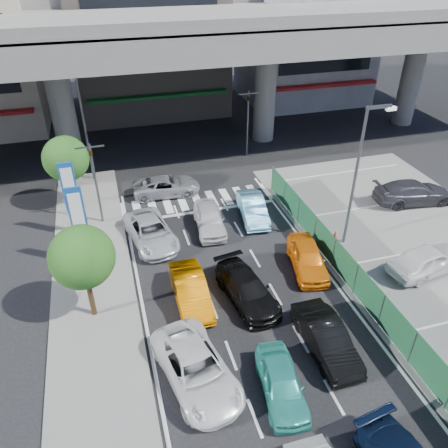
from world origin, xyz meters
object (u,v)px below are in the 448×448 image
object	(u,v)px
street_lamp_right	(360,167)
parked_sedan_dgrey	(413,192)
tree_far	(66,159)
parked_sedan_white	(428,260)
traffic_light_right	(248,108)
sedan_white_front_mid	(209,219)
sedan_black_mid	(247,289)
taxi_orange_right	(308,258)
taxi_teal_mid	(281,383)
kei_truck_front_right	(253,208)
sedan_white_mid_left	(196,368)
crossing_wagon_silver	(167,186)
street_lamp_left	(85,116)
taxi_orange_left	(191,290)
traffic_light_left	(93,165)
hatch_black_mid_right	(326,338)
traffic_cone	(335,236)
signboard_near	(78,216)
signboard_far	(70,190)
tree_near	(82,257)
wagon_silver_front_left	(151,232)

from	to	relation	value
street_lamp_right	parked_sedan_dgrey	size ratio (longest dim) A/B	1.56
street_lamp_right	parked_sedan_dgrey	world-z (taller)	street_lamp_right
tree_far	parked_sedan_white	distance (m)	21.48
traffic_light_right	sedan_white_front_mid	world-z (taller)	traffic_light_right
sedan_black_mid	taxi_orange_right	bearing A→B (deg)	10.98
taxi_teal_mid	kei_truck_front_right	xyz separation A→B (m)	(3.15, 12.28, 0.04)
sedan_white_mid_left	sedan_black_mid	size ratio (longest dim) A/B	1.10
tree_far	crossing_wagon_silver	size ratio (longest dim) A/B	1.06
street_lamp_left	taxi_orange_left	distance (m)	15.38
crossing_wagon_silver	parked_sedan_white	xyz separation A→B (m)	(11.55, -12.05, 0.19)
taxi_teal_mid	sedan_white_front_mid	world-z (taller)	sedan_white_front_mid
sedan_black_mid	parked_sedan_white	world-z (taller)	parked_sedan_white
traffic_light_left	sedan_white_front_mid	bearing A→B (deg)	-21.81
hatch_black_mid_right	sedan_black_mid	xyz separation A→B (m)	(-2.19, 3.86, -0.04)
street_lamp_left	taxi_orange_right	xyz separation A→B (m)	(10.26, -13.57, -4.08)
street_lamp_right	taxi_orange_left	world-z (taller)	street_lamp_right
street_lamp_right	sedan_white_front_mid	bearing A→B (deg)	153.90
traffic_light_left	traffic_light_right	xyz separation A→B (m)	(11.70, 7.00, 0.00)
taxi_orange_left	parked_sedan_dgrey	distance (m)	16.81
parked_sedan_white	traffic_light_right	bearing A→B (deg)	5.41
street_lamp_left	traffic_cone	distance (m)	17.97
traffic_light_left	sedan_black_mid	distance (m)	11.44
signboard_near	signboard_far	distance (m)	3.03
parked_sedan_dgrey	crossing_wagon_silver	bearing A→B (deg)	76.55
sedan_black_mid	taxi_orange_right	size ratio (longest dim) A/B	1.11
traffic_light_right	sedan_white_mid_left	bearing A→B (deg)	-113.87
tree_near	parked_sedan_white	size ratio (longest dim) A/B	1.08
signboard_near	sedan_black_mid	distance (m)	9.16
wagon_silver_front_left	kei_truck_front_right	world-z (taller)	same
signboard_near	crossing_wagon_silver	world-z (taller)	signboard_near
signboard_near	sedan_white_front_mid	xyz separation A→B (m)	(7.15, 1.54, -2.37)
tree_near	parked_sedan_white	bearing A→B (deg)	-5.40
traffic_light_right	wagon_silver_front_left	size ratio (longest dim) A/B	1.08
taxi_orange_left	sedan_white_mid_left	bearing A→B (deg)	-99.56
signboard_near	signboard_far	size ratio (longest dim) A/B	1.00
taxi_orange_left	kei_truck_front_right	bearing A→B (deg)	49.99
sedan_white_mid_left	sedan_black_mid	bearing A→B (deg)	37.49
wagon_silver_front_left	sedan_white_front_mid	size ratio (longest dim) A/B	1.19
hatch_black_mid_right	traffic_cone	distance (m)	8.19
taxi_orange_right	parked_sedan_dgrey	xyz separation A→B (m)	(9.58, 4.36, 0.11)
taxi_orange_right	crossing_wagon_silver	distance (m)	11.55
tree_far	crossing_wagon_silver	world-z (taller)	tree_far
taxi_orange_right	taxi_teal_mid	bearing A→B (deg)	-110.92
tree_near	tree_far	distance (m)	10.53
parked_sedan_dgrey	sedan_white_front_mid	bearing A→B (deg)	93.74
street_lamp_right	wagon_silver_front_left	size ratio (longest dim) A/B	1.66
taxi_orange_right	wagon_silver_front_left	xyz separation A→B (m)	(-7.53, 4.74, -0.02)
taxi_orange_right	crossing_wagon_silver	world-z (taller)	taxi_orange_right
signboard_near	hatch_black_mid_right	world-z (taller)	signboard_near
street_lamp_left	tree_near	bearing A→B (deg)	-92.76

